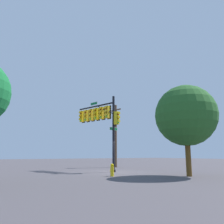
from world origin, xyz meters
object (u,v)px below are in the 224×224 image
(utility_pole, at_px, (116,134))
(fire_hydrant, at_px, (112,170))
(signal_pole_assembly, at_px, (99,117))
(tree_mid, at_px, (186,115))

(utility_pole, height_order, fire_hydrant, utility_pole)
(signal_pole_assembly, relative_size, tree_mid, 1.03)
(utility_pole, height_order, tree_mid, utility_pole)
(utility_pole, distance_m, tree_mid, 11.89)
(utility_pole, xyz_separation_m, fire_hydrant, (-9.05, 6.16, -3.32))
(tree_mid, bearing_deg, signal_pole_assembly, 19.89)
(signal_pole_assembly, bearing_deg, utility_pole, -46.89)
(fire_hydrant, bearing_deg, utility_pole, -34.23)
(signal_pole_assembly, distance_m, utility_pole, 6.26)
(signal_pole_assembly, distance_m, fire_hydrant, 6.70)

